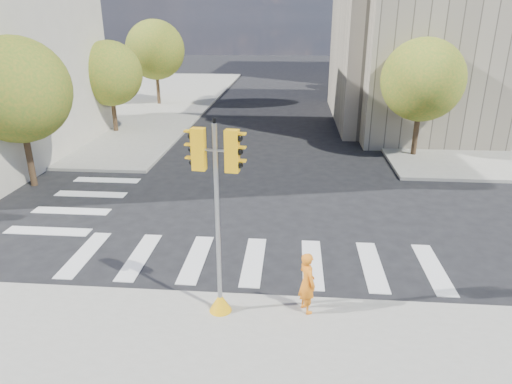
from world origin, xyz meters
TOP-DOWN VIEW (x-y plane):
  - ground at (0.00, 0.00)m, footprint 160.00×160.00m
  - sidewalk_far_left at (-20.00, 26.00)m, footprint 28.00×40.00m
  - tree_lw_near at (-10.50, 4.00)m, footprint 4.40×4.40m
  - tree_lw_mid at (-10.50, 14.00)m, footprint 4.00×4.00m
  - tree_lw_far at (-10.50, 24.00)m, footprint 4.80×4.80m
  - tree_re_near at (7.50, 10.00)m, footprint 4.20×4.20m
  - tree_re_mid at (7.50, 22.00)m, footprint 4.60×4.60m
  - tree_re_far at (7.50, 34.00)m, footprint 4.00×4.00m
  - lamp_near at (8.00, 14.00)m, footprint 0.35×0.18m
  - lamp_far at (8.00, 28.00)m, footprint 0.35×0.18m
  - traffic_signal at (-0.69, -4.78)m, footprint 1.08×0.56m
  - photographer at (1.45, -4.60)m, footprint 0.62×0.70m

SIDE VIEW (x-z plane):
  - ground at x=0.00m, z-range 0.00..0.00m
  - sidewalk_far_left at x=-20.00m, z-range 0.00..0.15m
  - photographer at x=1.45m, z-range 0.15..1.76m
  - traffic_signal at x=-0.69m, z-range -0.21..4.67m
  - tree_lw_mid at x=-10.50m, z-range 0.88..6.65m
  - tree_re_far at x=7.50m, z-range 0.93..6.80m
  - tree_re_near at x=7.50m, z-range 0.97..7.13m
  - tree_lw_near at x=-10.50m, z-range 1.00..7.41m
  - tree_re_mid at x=7.50m, z-range 1.02..7.68m
  - tree_lw_far at x=-10.50m, z-range 1.07..8.01m
  - lamp_near at x=8.00m, z-range 0.52..8.63m
  - lamp_far at x=8.00m, z-range 0.52..8.63m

